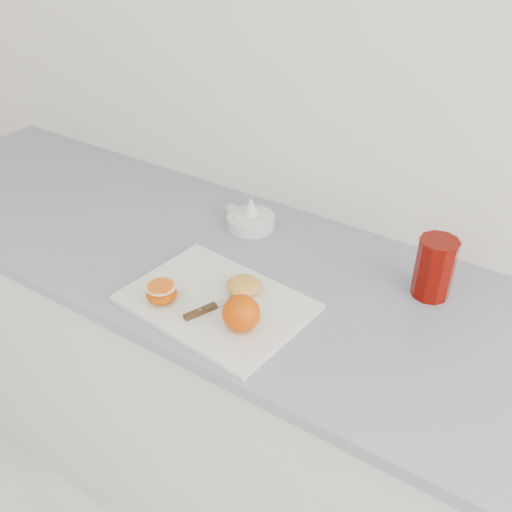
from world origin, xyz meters
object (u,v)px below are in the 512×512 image
object	(u,v)px
counter	(297,421)
cutting_board	(216,303)
red_tumbler	(434,270)
citrus_juicer	(250,219)
half_orange	(162,293)

from	to	relation	value
counter	cutting_board	distance (m)	0.49
cutting_board	red_tumbler	xyz separation A→B (m)	(0.37, 0.29, 0.06)
red_tumbler	citrus_juicer	bearing A→B (deg)	177.51
cutting_board	counter	bearing A→B (deg)	50.55
half_orange	red_tumbler	bearing A→B (deg)	37.50
counter	citrus_juicer	bearing A→B (deg)	148.67
citrus_juicer	red_tumbler	world-z (taller)	red_tumbler
half_orange	red_tumbler	distance (m)	0.58
counter	cutting_board	xyz separation A→B (m)	(-0.13, -0.16, 0.45)
citrus_juicer	red_tumbler	xyz separation A→B (m)	(0.49, -0.02, 0.04)
red_tumbler	half_orange	bearing A→B (deg)	-142.50
counter	red_tumbler	distance (m)	0.58
half_orange	red_tumbler	size ratio (longest dim) A/B	0.48
red_tumbler	counter	bearing A→B (deg)	-150.83
cutting_board	half_orange	bearing A→B (deg)	-145.93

